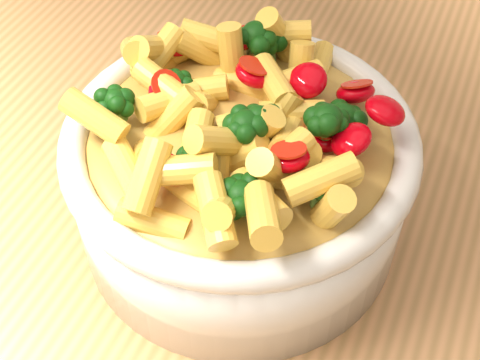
% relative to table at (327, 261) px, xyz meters
% --- Properties ---
extents(table, '(1.20, 0.80, 0.90)m').
position_rel_table_xyz_m(table, '(0.00, 0.00, 0.00)').
color(table, tan).
rests_on(table, ground).
extents(serving_bowl, '(0.27, 0.27, 0.12)m').
position_rel_table_xyz_m(serving_bowl, '(-0.07, -0.06, 0.16)').
color(serving_bowl, silver).
rests_on(serving_bowl, table).
extents(pasta_salad, '(0.21, 0.21, 0.05)m').
position_rel_table_xyz_m(pasta_salad, '(-0.07, -0.06, 0.23)').
color(pasta_salad, '#FEC250').
rests_on(pasta_salad, serving_bowl).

